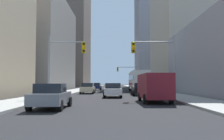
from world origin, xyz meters
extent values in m
cube|color=#9E9E99|center=(-7.10, 50.00, 0.07)|extent=(3.61, 160.00, 0.15)
cube|color=#9E9E99|center=(7.10, 50.00, 0.07)|extent=(3.61, 160.00, 0.15)
cube|color=silver|center=(4.29, 35.73, 1.95)|extent=(2.55, 11.51, 2.90)
cube|color=black|center=(3.03, 35.73, 2.47)|extent=(0.07, 10.58, 0.80)
cube|color=red|center=(3.03, 35.73, 1.37)|extent=(0.06, 10.58, 0.28)
cylinder|color=black|center=(3.12, 39.76, 0.50)|extent=(0.32, 1.00, 1.00)
cylinder|color=black|center=(5.47, 39.76, 0.50)|extent=(0.32, 1.00, 1.00)
cylinder|color=black|center=(3.12, 32.51, 0.50)|extent=(0.32, 1.00, 1.00)
cylinder|color=black|center=(5.47, 32.51, 0.50)|extent=(0.32, 1.00, 1.00)
cube|color=maroon|center=(3.43, 15.41, 1.31)|extent=(2.13, 5.25, 1.90)
cube|color=black|center=(3.43, 18.02, 1.73)|extent=(1.76, 0.06, 0.60)
cylinder|color=black|center=(2.47, 17.08, 0.36)|extent=(0.24, 0.72, 0.72)
cylinder|color=black|center=(4.39, 17.08, 0.36)|extent=(0.24, 0.72, 0.72)
cylinder|color=black|center=(2.47, 13.75, 0.36)|extent=(0.24, 0.72, 0.72)
cylinder|color=black|center=(4.39, 13.75, 0.36)|extent=(0.24, 0.72, 0.72)
cube|color=slate|center=(-3.57, 10.84, 0.65)|extent=(1.95, 4.26, 0.65)
cube|color=black|center=(-3.57, 10.69, 1.25)|extent=(1.65, 1.96, 0.55)
cylinder|color=black|center=(-4.43, 12.18, 0.32)|extent=(0.22, 0.64, 0.64)
cylinder|color=black|center=(-2.70, 12.18, 0.32)|extent=(0.22, 0.64, 0.64)
cylinder|color=black|center=(-4.43, 9.50, 0.32)|extent=(0.22, 0.64, 0.64)
cylinder|color=black|center=(-2.70, 9.50, 0.32)|extent=(0.22, 0.64, 0.64)
cube|color=white|center=(0.09, 21.87, 0.65)|extent=(1.90, 4.24, 0.65)
cube|color=black|center=(0.09, 21.72, 1.25)|extent=(1.63, 1.94, 0.55)
cylinder|color=black|center=(-0.77, 23.21, 0.32)|extent=(0.22, 0.64, 0.64)
cylinder|color=black|center=(0.96, 23.21, 0.32)|extent=(0.22, 0.64, 0.64)
cylinder|color=black|center=(-0.77, 20.53, 0.32)|extent=(0.22, 0.64, 0.64)
cylinder|color=black|center=(0.96, 20.53, 0.32)|extent=(0.22, 0.64, 0.64)
cube|color=black|center=(3.40, 25.49, 0.65)|extent=(1.92, 4.25, 0.65)
cube|color=black|center=(3.40, 25.34, 1.25)|extent=(1.64, 1.95, 0.55)
cylinder|color=black|center=(2.54, 26.84, 0.32)|extent=(0.22, 0.64, 0.64)
cylinder|color=black|center=(4.27, 26.84, 0.32)|extent=(0.22, 0.64, 0.64)
cylinder|color=black|center=(2.54, 24.15, 0.32)|extent=(0.22, 0.64, 0.64)
cylinder|color=black|center=(4.27, 24.15, 0.32)|extent=(0.22, 0.64, 0.64)
cube|color=#C6B793|center=(-3.53, 30.21, 0.65)|extent=(1.80, 4.20, 0.65)
cube|color=black|center=(-3.53, 30.06, 1.25)|extent=(1.58, 1.90, 0.55)
cylinder|color=black|center=(-4.39, 31.56, 0.32)|extent=(0.22, 0.64, 0.64)
cylinder|color=black|center=(-2.67, 31.56, 0.32)|extent=(0.22, 0.64, 0.64)
cylinder|color=black|center=(-4.39, 28.87, 0.32)|extent=(0.22, 0.64, 0.64)
cylinder|color=black|center=(-2.67, 28.87, 0.32)|extent=(0.22, 0.64, 0.64)
cube|color=#141E4C|center=(-3.47, 45.83, 0.65)|extent=(1.93, 4.25, 0.65)
cube|color=black|center=(-3.47, 45.68, 1.25)|extent=(1.64, 1.95, 0.55)
cylinder|color=black|center=(-4.33, 47.18, 0.32)|extent=(0.22, 0.64, 0.64)
cylinder|color=black|center=(-2.60, 47.18, 0.32)|extent=(0.22, 0.64, 0.64)
cylinder|color=black|center=(-4.33, 44.49, 0.32)|extent=(0.22, 0.64, 0.64)
cylinder|color=black|center=(-2.60, 44.49, 0.32)|extent=(0.22, 0.64, 0.64)
cylinder|color=gray|center=(-5.90, 18.51, 3.00)|extent=(0.18, 0.18, 6.00)
cylinder|color=gray|center=(-4.25, 18.51, 5.40)|extent=(3.29, 0.12, 0.12)
cube|color=gold|center=(-2.60, 18.51, 4.88)|extent=(0.38, 0.30, 1.05)
sphere|color=black|center=(-2.60, 18.34, 5.21)|extent=(0.24, 0.24, 0.24)
sphere|color=#F9A514|center=(-2.60, 18.34, 4.88)|extent=(0.24, 0.24, 0.24)
sphere|color=black|center=(-2.60, 18.34, 4.54)|extent=(0.24, 0.24, 0.24)
cylinder|color=gray|center=(5.90, 18.51, 3.00)|extent=(0.18, 0.18, 6.00)
cylinder|color=gray|center=(3.97, 18.51, 5.40)|extent=(3.85, 0.12, 0.12)
cube|color=gold|center=(2.04, 18.51, 4.88)|extent=(0.38, 0.30, 1.05)
sphere|color=black|center=(2.04, 18.34, 5.21)|extent=(0.24, 0.24, 0.24)
sphere|color=#F9A514|center=(2.04, 18.34, 4.88)|extent=(0.24, 0.24, 0.24)
sphere|color=black|center=(2.04, 18.34, 4.54)|extent=(0.24, 0.24, 0.24)
cylinder|color=gray|center=(5.90, 54.42, 3.00)|extent=(0.18, 0.18, 6.00)
cylinder|color=gray|center=(3.51, 54.42, 5.40)|extent=(4.77, 0.12, 0.12)
cube|color=gold|center=(1.12, 54.42, 4.88)|extent=(0.38, 0.30, 1.05)
sphere|color=black|center=(1.12, 54.25, 5.21)|extent=(0.24, 0.24, 0.24)
sphere|color=black|center=(1.12, 54.25, 4.88)|extent=(0.24, 0.24, 0.24)
sphere|color=#19D833|center=(1.12, 54.25, 4.54)|extent=(0.24, 0.24, 0.24)
cylinder|color=gray|center=(6.00, 39.01, 3.75)|extent=(0.16, 0.16, 7.50)
cylinder|color=gray|center=(4.94, 39.01, 7.30)|extent=(2.10, 0.10, 0.10)
ellipsoid|color=#4C4C51|center=(3.89, 39.01, 7.20)|extent=(0.56, 0.32, 0.20)
cube|color=gray|center=(-22.65, 45.56, 9.47)|extent=(25.44, 24.27, 18.94)
cube|color=#66564C|center=(-17.30, 88.00, 24.69)|extent=(14.13, 24.82, 49.39)
cube|color=#B7A893|center=(21.09, 49.55, 16.38)|extent=(21.77, 22.40, 32.76)
cube|color=#93939E|center=(19.23, 90.93, 32.43)|extent=(19.70, 19.09, 64.86)
camera|label=1|loc=(0.24, -3.32, 1.57)|focal=37.43mm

